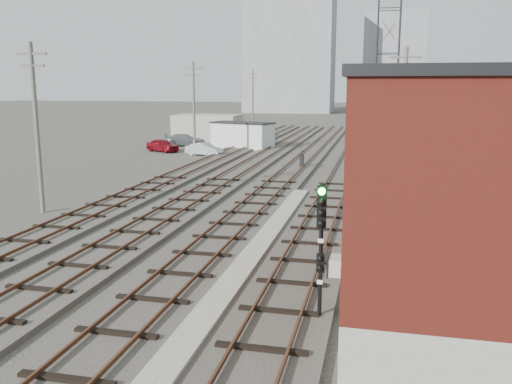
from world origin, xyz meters
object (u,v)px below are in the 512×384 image
(car_grey, at_px, (185,140))
(car_red, at_px, (163,145))
(site_trailer, at_px, (242,135))
(car_silver, at_px, (204,149))
(signal_mast, at_px, (321,242))
(switch_stand, at_px, (302,161))

(car_grey, bearing_deg, car_red, 161.43)
(site_trailer, distance_m, car_red, 8.89)
(site_trailer, relative_size, car_silver, 1.97)
(site_trailer, xyz_separation_m, car_silver, (-2.11, -6.98, -0.83))
(signal_mast, height_order, car_grey, signal_mast)
(site_trailer, distance_m, car_silver, 7.33)
(signal_mast, distance_m, car_grey, 48.01)
(signal_mast, relative_size, car_red, 1.04)
(car_red, distance_m, car_silver, 5.61)
(signal_mast, bearing_deg, site_trailer, 107.16)
(switch_stand, bearing_deg, signal_mast, -79.54)
(site_trailer, bearing_deg, signal_mast, -54.57)
(switch_stand, xyz_separation_m, car_silver, (-10.61, 6.51, -0.05))
(switch_stand, xyz_separation_m, car_red, (-15.85, 8.53, 0.01))
(car_red, xyz_separation_m, car_silver, (5.23, -2.02, -0.05))
(car_grey, bearing_deg, site_trailer, -111.17)
(site_trailer, xyz_separation_m, car_red, (-7.34, -4.95, -0.78))
(switch_stand, distance_m, site_trailer, 15.96)
(site_trailer, height_order, car_red, site_trailer)
(car_grey, bearing_deg, signal_mast, -170.11)
(car_silver, bearing_deg, switch_stand, -107.51)
(signal_mast, distance_m, car_silver, 38.97)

